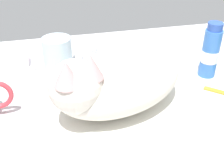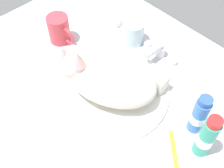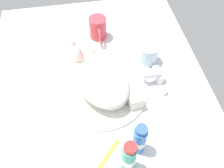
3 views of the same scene
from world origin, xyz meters
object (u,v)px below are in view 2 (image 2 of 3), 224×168
Objects in this scene: cat at (106,75)px; rinse_cup at (133,32)px; faucet at (158,51)px; mouthwash_bottle at (207,137)px; coffee_mug at (59,29)px; soap_bar at (115,19)px; toothbrush at (175,158)px; toothpaste_bottle at (199,115)px.

cat is 23.68cm from rinse_cup.
faucet is 0.90× the size of mouthwash_bottle.
coffee_mug is 1.46× the size of rinse_cup.
mouthwash_bottle is at bearing 0.92° from coffee_mug.
soap_bar is 0.56× the size of toothbrush.
faucet is at bearing 86.12° from cat.
cat is at bearing -49.06° from soap_bar.
faucet is 21.50cm from soap_bar.
coffee_mug is at bearing -134.44° from rinse_cup.
faucet is 36.42cm from toothbrush.
cat is at bearing -161.45° from toothpaste_bottle.
coffee_mug reaches higher than toothbrush.
soap_bar reaches higher than toothbrush.
faucet is at bearing 149.30° from mouthwash_bottle.
mouthwash_bottle reaches higher than coffee_mug.
rinse_cup is (-9.49, 21.47, -3.13)cm from cat.
coffee_mug is (-27.14, 3.47, -2.32)cm from cat.
faucet is 2.26× the size of soap_bar.
cat reaches higher than toothpaste_bottle.
mouthwash_bottle is at bearing 65.77° from toothbrush.
soap_bar is 0.40× the size of mouthwash_bottle.
coffee_mug is 0.86× the size of toothpaste_bottle.
toothbrush is (38.02, -23.61, -3.52)cm from rinse_cup.
faucet is 1.17× the size of coffee_mug.
cat is 27.79cm from toothpaste_bottle.
toothpaste_bottle is (46.31, -14.19, 4.00)cm from soap_bar.
coffee_mug is (-28.65, -18.74, 2.43)cm from faucet.
cat is 31.79cm from mouthwash_bottle.
soap_bar is at bearing 130.94° from cat.
rinse_cup is 1.32× the size of soap_bar.
coffee_mug is 0.77× the size of mouthwash_bottle.
soap_bar is 54.93cm from mouthwash_bottle.
soap_bar is at bearing 152.58° from toothbrush.
toothbrush is at bearing -42.02° from faucet.
coffee_mug reaches higher than rinse_cup.
cat is 3.98× the size of rinse_cup.
coffee_mug is at bearing -110.12° from soap_bar.
toothpaste_bottle is at bearing 18.55° from cat.
rinse_cup is at bearing 148.16° from toothbrush.
cat is at bearing 175.71° from toothbrush.
toothbrush is (27.02, -24.35, -1.90)cm from faucet.
faucet is at bearing 33.19° from coffee_mug.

